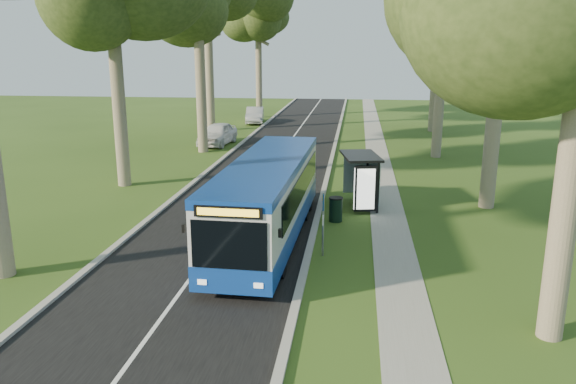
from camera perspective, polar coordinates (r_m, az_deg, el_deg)
name	(u,v)px	position (r m, az deg, el deg)	size (l,w,h in m)	color
ground	(311,245)	(20.75, 2.34, -5.37)	(120.00, 120.00, 0.00)	#2E4816
road	(262,180)	(30.70, -2.64, 1.23)	(7.00, 100.00, 0.02)	black
kerb_east	(326,181)	(30.31, 3.90, 1.14)	(0.25, 100.00, 0.12)	#9E9B93
kerb_west	(200,177)	(31.45, -8.94, 1.48)	(0.25, 100.00, 0.12)	#9E9B93
centre_line	(262,180)	(30.69, -2.64, 1.25)	(0.12, 100.00, 0.01)	white
footpath	(382,183)	(30.32, 9.57, 0.87)	(1.50, 100.00, 0.02)	gray
bus	(268,199)	(20.85, -2.07, -0.74)	(2.74, 11.52, 3.04)	silver
bus_stop_sign	(323,216)	(19.27, 3.60, -2.49)	(0.08, 0.32, 2.27)	gray
bus_shelter	(363,172)	(25.08, 7.67, 2.01)	(2.00, 3.01, 2.39)	black
litter_bin	(336,209)	(23.39, 4.87, -1.76)	(0.59, 0.59, 1.03)	black
car_white	(218,134)	(42.19, -7.17, 5.89)	(1.92, 4.77, 1.62)	silver
car_silver	(255,115)	(54.16, -3.38, 7.80)	(1.58, 4.53, 1.49)	#B2B5BB
tree_west_e	(258,16)	(58.40, -3.06, 17.47)	(5.20, 5.20, 13.60)	#7A6B56
tree_east_d	(440,0)	(50.01, 15.18, 18.34)	(5.20, 5.20, 14.58)	#7A6B56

